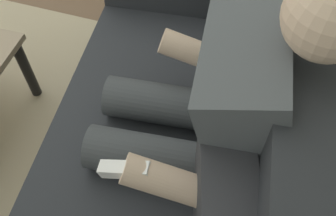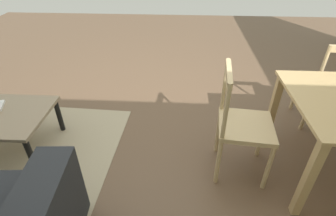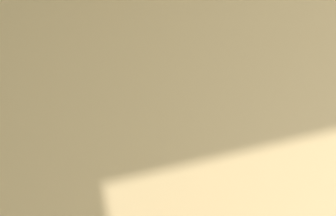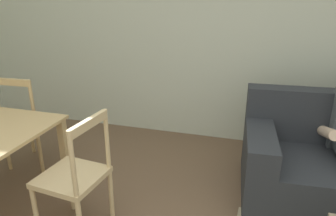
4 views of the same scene
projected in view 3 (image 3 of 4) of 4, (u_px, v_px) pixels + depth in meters
dining_table at (168, 105)px, 1.08m from camera, size 1.32×0.94×0.73m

